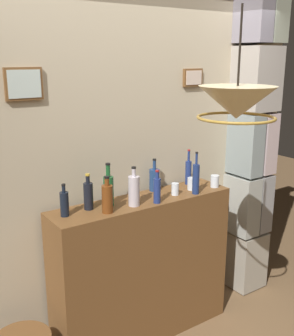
{
  "coord_description": "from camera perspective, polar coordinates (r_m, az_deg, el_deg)",
  "views": [
    {
      "loc": [
        -1.61,
        -1.53,
        2.15
      ],
      "look_at": [
        0.0,
        0.8,
        1.39
      ],
      "focal_mm": 44.41,
      "sensor_mm": 36.0,
      "label": 1
    }
  ],
  "objects": [
    {
      "name": "liquor_bottle_mezcal",
      "position": [
        3.16,
        6.73,
        -1.4
      ],
      "size": [
        0.05,
        0.05,
        0.33
      ],
      "color": "navy",
      "rests_on": "bar_shelf_unit"
    },
    {
      "name": "panelled_rear_partition",
      "position": [
        3.15,
        -3.1,
        3.36
      ],
      "size": [
        3.43,
        0.15,
        2.86
      ],
      "color": "#BCAD8E",
      "rests_on": "ground"
    },
    {
      "name": "glass_tumbler_shot",
      "position": [
        3.14,
        3.88,
        -2.9
      ],
      "size": [
        0.06,
        0.06,
        0.09
      ],
      "color": "silver",
      "rests_on": "bar_shelf_unit"
    },
    {
      "name": "stone_pillar",
      "position": [
        3.82,
        13.92,
        3.48
      ],
      "size": [
        0.36,
        0.37,
        2.79
      ],
      "color": "#9F9785",
      "rests_on": "ground"
    },
    {
      "name": "liquor_bottle_vermouth",
      "position": [
        2.77,
        -11.27,
        -4.77
      ],
      "size": [
        0.06,
        0.06,
        0.22
      ],
      "color": "black",
      "rests_on": "bar_shelf_unit"
    },
    {
      "name": "liquor_bottle_vodka",
      "position": [
        3.4,
        5.7,
        -0.48
      ],
      "size": [
        0.05,
        0.05,
        0.29
      ],
      "color": "navy",
      "rests_on": "bar_shelf_unit"
    },
    {
      "name": "glass_tumbler_rocks",
      "position": [
        3.28,
        6.21,
        -2.16
      ],
      "size": [
        0.08,
        0.08,
        0.1
      ],
      "color": "silver",
      "rests_on": "bar_shelf_unit"
    },
    {
      "name": "liquor_bottle_port",
      "position": [
        2.9,
        -1.81,
        -3.08
      ],
      "size": [
        0.08,
        0.08,
        0.28
      ],
      "color": "#C0B7C0",
      "rests_on": "bar_shelf_unit"
    },
    {
      "name": "liquor_bottle_brandy",
      "position": [
        2.91,
        -5.3,
        -2.97
      ],
      "size": [
        0.07,
        0.07,
        0.31
      ],
      "color": "#195025",
      "rests_on": "bar_shelf_unit"
    },
    {
      "name": "bar_shelf_unit",
      "position": [
        3.28,
        -0.51,
        -13.73
      ],
      "size": [
        1.43,
        0.34,
        1.14
      ],
      "primitive_type": "cube",
      "color": "brown",
      "rests_on": "ground"
    },
    {
      "name": "liquor_bottle_whiskey",
      "position": [
        2.86,
        -8.05,
        -3.72
      ],
      "size": [
        0.07,
        0.07,
        0.25
      ],
      "color": "black",
      "rests_on": "bar_shelf_unit"
    },
    {
      "name": "glass_tumbler_highball",
      "position": [
        3.37,
        9.28,
        -1.8
      ],
      "size": [
        0.07,
        0.07,
        0.1
      ],
      "color": "silver",
      "rests_on": "bar_shelf_unit"
    },
    {
      "name": "liquor_bottle_rum",
      "position": [
        2.95,
        1.39,
        -3.0
      ],
      "size": [
        0.05,
        0.05,
        0.24
      ],
      "color": "navy",
      "rests_on": "bar_shelf_unit"
    },
    {
      "name": "pendant_lamp",
      "position": [
        2.31,
        12.22,
        8.62
      ],
      "size": [
        0.43,
        0.43,
        0.59
      ],
      "color": "beige"
    },
    {
      "name": "liquor_bottle_scotch",
      "position": [
        2.78,
        -5.47,
        -4.13
      ],
      "size": [
        0.07,
        0.07,
        0.25
      ],
      "color": "brown",
      "rests_on": "bar_shelf_unit"
    },
    {
      "name": "liquor_bottle_sherry",
      "position": [
        3.22,
        1.01,
        -1.55
      ],
      "size": [
        0.08,
        0.08,
        0.25
      ],
      "color": "navy",
      "rests_on": "bar_shelf_unit"
    }
  ]
}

